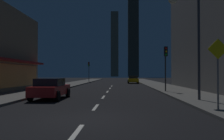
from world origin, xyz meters
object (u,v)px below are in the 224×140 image
Objects in this scene: fire_hydrant_far_left at (57,85)px; street_lamp_right at (185,21)px; traffic_light_far_left at (89,67)px; car_parked_far at (133,79)px; pedestrian_crossing_sign at (218,68)px; traffic_light_near_right at (166,59)px; car_parked_near at (51,88)px.

street_lamp_right reaches higher than fire_hydrant_far_left.
street_lamp_right reaches higher than traffic_light_far_left.
fire_hydrant_far_left is 0.16× the size of traffic_light_far_left.
car_parked_far is 1.34× the size of pedestrian_crossing_sign.
car_parked_far is at bearing 93.64° from street_lamp_right.
pedestrian_crossing_sign is (0.10, -11.04, -1.18)m from traffic_light_near_right.
fire_hydrant_far_left is 16.45m from street_lamp_right.
traffic_light_far_left is (-11.00, 26.58, 0.00)m from traffic_light_near_right.
traffic_light_near_right reaches higher than car_parked_far.
car_parked_far is at bearing 93.56° from pedestrian_crossing_sign.
pedestrian_crossing_sign is at bearing -89.48° from traffic_light_near_right.
street_lamp_right is 5.16m from pedestrian_crossing_sign.
street_lamp_right is at bearing -86.36° from car_parked_far.
street_lamp_right is at bearing -44.42° from fire_hydrant_far_left.
car_parked_near is 1.01× the size of traffic_light_far_left.
pedestrian_crossing_sign is at bearing -30.85° from car_parked_near.
pedestrian_crossing_sign reaches higher than car_parked_near.
street_lamp_right is (8.98, -1.34, 4.33)m from car_parked_near.
car_parked_near is at bearing 171.51° from street_lamp_right.
car_parked_near is 6.48× the size of fire_hydrant_far_left.
car_parked_far reaches higher than fire_hydrant_far_left.
car_parked_far is 32.25m from pedestrian_crossing_sign.
car_parked_far is at bearing 60.74° from fire_hydrant_far_left.
pedestrian_crossing_sign is (9.20, -5.49, 1.28)m from car_parked_near.
car_parked_far is 21.35m from traffic_light_near_right.
traffic_light_near_right is (9.10, 5.55, 2.45)m from car_parked_near.
traffic_light_far_left is at bearing 149.04° from car_parked_far.
car_parked_near is at bearing -148.63° from traffic_light_near_right.
traffic_light_far_left is at bearing 88.98° from fire_hydrant_far_left.
street_lamp_right is (1.78, -28.01, 4.33)m from car_parked_far.
fire_hydrant_far_left is (-9.50, -16.96, -0.29)m from car_parked_far.
traffic_light_near_right is 11.10m from pedestrian_crossing_sign.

